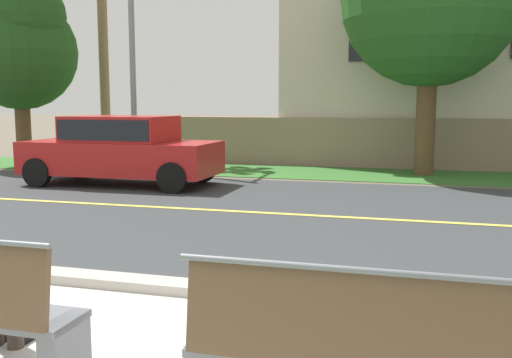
# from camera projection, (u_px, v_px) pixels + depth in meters

# --- Properties ---
(ground_plane) EXTENTS (140.00, 140.00, 0.00)m
(ground_plane) POSITION_uv_depth(u_px,v_px,m) (324.00, 201.00, 10.89)
(ground_plane) COLOR #665B4C
(curb_edge) EXTENTS (44.00, 0.30, 0.11)m
(curb_edge) POSITION_uv_depth(u_px,v_px,m) (229.00, 292.00, 5.49)
(curb_edge) COLOR #ADA89E
(curb_edge) RESTS_ON ground_plane
(street_asphalt) EXTENTS (52.00, 8.00, 0.01)m
(street_asphalt) POSITION_uv_depth(u_px,v_px,m) (309.00, 216.00, 9.46)
(street_asphalt) COLOR #383A3D
(street_asphalt) RESTS_ON ground_plane
(road_centre_line) EXTENTS (48.00, 0.14, 0.01)m
(road_centre_line) POSITION_uv_depth(u_px,v_px,m) (309.00, 215.00, 9.46)
(road_centre_line) COLOR #E0CC4C
(road_centre_line) RESTS_ON ground_plane
(far_verge_grass) EXTENTS (48.00, 2.80, 0.02)m
(far_verge_grass) POSITION_uv_depth(u_px,v_px,m) (350.00, 174.00, 14.90)
(far_verge_grass) COLOR #38702D
(far_verge_grass) RESTS_ON ground_plane
(bench_right) EXTENTS (1.86, 0.48, 1.01)m
(bench_right) POSITION_uv_depth(u_px,v_px,m) (349.00, 356.00, 3.19)
(bench_right) COLOR slate
(bench_right) RESTS_ON ground_plane
(car_red_near) EXTENTS (4.30, 1.86, 1.54)m
(car_red_near) POSITION_uv_depth(u_px,v_px,m) (121.00, 147.00, 12.91)
(car_red_near) COLOR red
(car_red_near) RESTS_ON ground_plane
(streetlamp) EXTENTS (0.24, 2.10, 6.95)m
(streetlamp) POSITION_uv_depth(u_px,v_px,m) (135.00, 23.00, 15.77)
(streetlamp) COLOR gray
(streetlamp) RESTS_ON ground_plane
(shade_tree_far_left) EXTENTS (3.25, 3.25, 5.36)m
(shade_tree_far_left) POSITION_uv_depth(u_px,v_px,m) (21.00, 44.00, 16.42)
(shade_tree_far_left) COLOR brown
(shade_tree_far_left) RESTS_ON ground_plane
(garden_wall) EXTENTS (13.00, 0.36, 1.40)m
(garden_wall) POSITION_uv_depth(u_px,v_px,m) (392.00, 143.00, 16.26)
(garden_wall) COLOR gray
(garden_wall) RESTS_ON ground_plane
(house_across_street) EXTENTS (10.13, 6.91, 7.19)m
(house_across_street) POSITION_uv_depth(u_px,v_px,m) (444.00, 46.00, 18.54)
(house_across_street) COLOR beige
(house_across_street) RESTS_ON ground_plane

